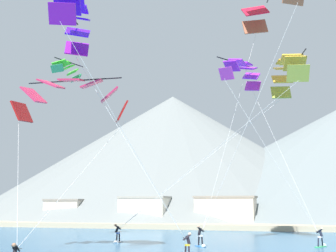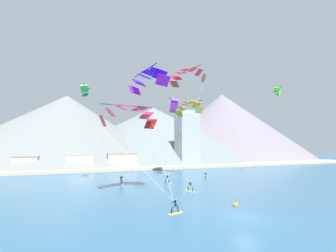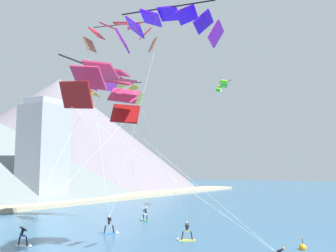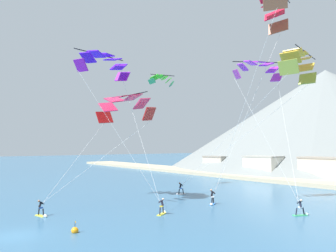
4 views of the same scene
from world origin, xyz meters
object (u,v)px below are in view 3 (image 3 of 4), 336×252
(kitesurfer_far_right, at_px, (144,217))
(parafoil_kite_far_left, at_px, (121,34))
(kitesurfer_near_trail, at_px, (184,235))
(parafoil_kite_near_lead, at_px, (108,87))
(parafoil_kite_far_right, at_px, (99,83))
(parafoil_kite_distant_high_outer, at_px, (222,84))
(kitesurfer_far_left, at_px, (111,228))
(race_marker_buoy, at_px, (303,247))
(kitesurfer_mid_center, at_px, (25,240))
(parafoil_kite_mid_center, at_px, (112,91))
(parafoil_kite_near_trail, at_px, (169,25))

(kitesurfer_far_right, height_order, parafoil_kite_far_left, parafoil_kite_far_left)
(kitesurfer_near_trail, bearing_deg, kitesurfer_far_right, 49.72)
(kitesurfer_near_trail, height_order, parafoil_kite_near_lead, parafoil_kite_near_lead)
(parafoil_kite_far_right, height_order, parafoil_kite_distant_high_outer, parafoil_kite_distant_high_outer)
(kitesurfer_far_left, height_order, race_marker_buoy, kitesurfer_far_left)
(kitesurfer_mid_center, distance_m, parafoil_kite_far_right, 19.28)
(parafoil_kite_far_left, bearing_deg, parafoil_kite_near_lead, -143.91)
(kitesurfer_mid_center, xyz_separation_m, parafoil_kite_mid_center, (15.48, 4.35, 15.41))
(parafoil_kite_near_lead, bearing_deg, parafoil_kite_mid_center, 39.37)
(parafoil_kite_distant_high_outer, bearing_deg, parafoil_kite_near_lead, -169.68)
(parafoil_kite_near_trail, relative_size, parafoil_kite_far_right, 1.03)
(parafoil_kite_far_left, bearing_deg, race_marker_buoy, -100.14)
(kitesurfer_mid_center, distance_m, kitesurfer_far_left, 8.47)
(kitesurfer_far_right, height_order, parafoil_kite_near_trail, parafoil_kite_near_trail)
(kitesurfer_far_left, height_order, parafoil_kite_near_lead, parafoil_kite_near_lead)
(kitesurfer_near_trail, bearing_deg, parafoil_kite_mid_center, 64.84)
(kitesurfer_near_trail, distance_m, parafoil_kite_near_trail, 17.63)
(kitesurfer_far_left, bearing_deg, parafoil_kite_near_trail, -122.55)
(kitesurfer_far_right, bearing_deg, parafoil_kite_distant_high_outer, -9.28)
(kitesurfer_near_trail, xyz_separation_m, kitesurfer_far_right, (8.75, 10.33, -0.01))
(parafoil_kite_near_lead, bearing_deg, parafoil_kite_far_left, 36.09)
(kitesurfer_mid_center, relative_size, parafoil_kite_far_left, 0.08)
(kitesurfer_far_left, bearing_deg, parafoil_kite_far_right, 56.30)
(parafoil_kite_far_right, bearing_deg, parafoil_kite_near_trail, -122.91)
(kitesurfer_mid_center, relative_size, kitesurfer_far_right, 1.01)
(kitesurfer_mid_center, bearing_deg, parafoil_kite_near_trail, -82.83)
(kitesurfer_far_left, distance_m, race_marker_buoy, 17.24)
(kitesurfer_far_right, distance_m, parafoil_kite_near_trail, 26.13)
(parafoil_kite_far_right, bearing_deg, race_marker_buoy, -92.59)
(kitesurfer_far_right, xyz_separation_m, parafoil_kite_near_trail, (-16.13, -13.20, 15.76))
(kitesurfer_near_trail, relative_size, parafoil_kite_far_left, 0.07)
(race_marker_buoy, bearing_deg, parafoil_kite_near_lead, 135.95)
(parafoil_kite_mid_center, distance_m, parafoil_kite_far_left, 7.12)
(kitesurfer_mid_center, relative_size, race_marker_buoy, 1.74)
(kitesurfer_far_left, height_order, kitesurfer_far_right, kitesurfer_far_left)
(parafoil_kite_near_lead, xyz_separation_m, parafoil_kite_distant_high_outer, (35.89, 6.53, 8.17))
(kitesurfer_far_left, xyz_separation_m, kitesurfer_far_right, (9.46, 2.75, -0.10))
(kitesurfer_far_right, bearing_deg, parafoil_kite_mid_center, 121.78)
(kitesurfer_far_right, relative_size, parafoil_kite_near_trail, 0.11)
(kitesurfer_far_right, distance_m, parafoil_kite_far_left, 22.33)
(parafoil_kite_near_lead, xyz_separation_m, parafoil_kite_far_right, (11.75, 11.38, 4.02))
(kitesurfer_near_trail, bearing_deg, parafoil_kite_far_right, 78.85)
(kitesurfer_mid_center, height_order, parafoil_kite_mid_center, parafoil_kite_mid_center)
(parafoil_kite_near_trail, xyz_separation_m, parafoil_kite_far_left, (12.56, 14.34, 6.25))
(parafoil_kite_near_lead, xyz_separation_m, race_marker_buoy, (10.77, -10.41, -11.67))
(parafoil_kite_distant_high_outer, bearing_deg, kitesurfer_far_left, 179.67)
(parafoil_kite_far_left, height_order, parafoil_kite_distant_high_outer, parafoil_kite_far_left)
(parafoil_kite_near_lead, relative_size, parafoil_kite_mid_center, 0.75)
(kitesurfer_near_trail, bearing_deg, parafoil_kite_far_left, 65.68)
(kitesurfer_far_right, relative_size, parafoil_kite_distant_high_outer, 0.45)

